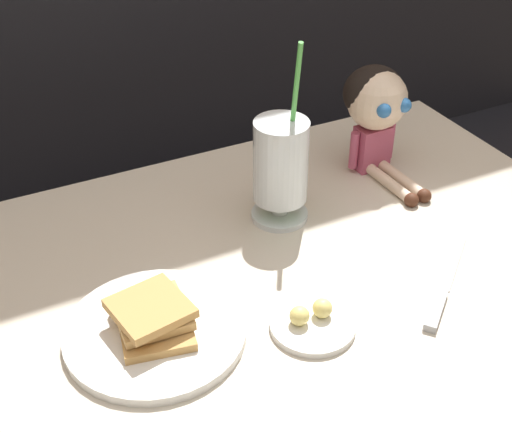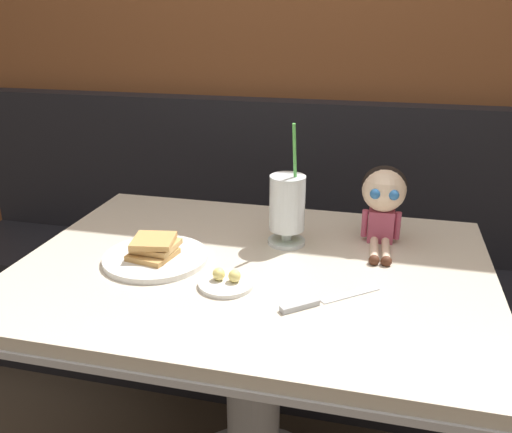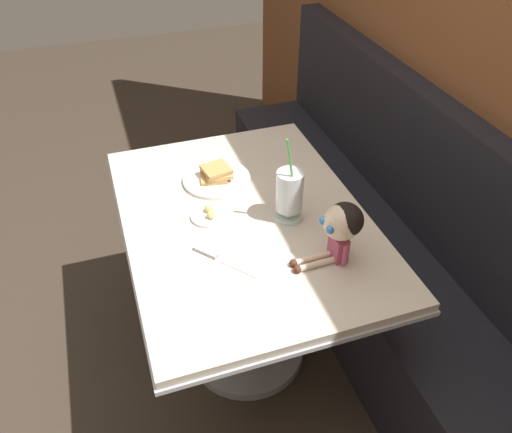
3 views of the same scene
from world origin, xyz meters
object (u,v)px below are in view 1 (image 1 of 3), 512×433
Objects in this scene: milkshake_glass at (281,166)px; butter_knife at (440,296)px; toast_plate at (155,327)px; butter_saucer at (312,322)px; seated_doll at (376,105)px.

milkshake_glass is 1.63× the size of butter_knife.
toast_plate is at bearing -148.76° from milkshake_glass.
toast_plate is 0.41m from butter_knife.
butter_knife is at bearing -68.86° from milkshake_glass.
butter_saucer is (0.20, -0.08, -0.01)m from toast_plate.
milkshake_glass is 1.44× the size of seated_doll.
butter_saucer reaches higher than butter_knife.
butter_knife is (0.20, -0.03, -0.00)m from butter_saucer.
toast_plate reaches higher than butter_knife.
seated_doll is (0.12, 0.36, 0.12)m from butter_knife.
butter_saucer is 0.55× the size of seated_doll.
toast_plate reaches higher than butter_saucer.
butter_knife is (0.40, -0.11, -0.01)m from toast_plate.
toast_plate is 1.30× the size of butter_knife.
seated_doll is (0.32, 0.32, 0.12)m from butter_saucer.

